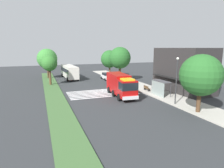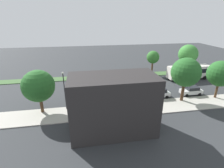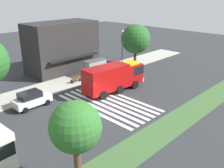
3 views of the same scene
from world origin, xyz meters
name	(u,v)px [view 2 (image 2 of 3)]	position (x,y,z in m)	size (l,w,h in m)	color
ground_plane	(126,88)	(0.00, 0.00, 0.00)	(120.00, 120.00, 0.00)	#2D3033
sidewalk	(139,108)	(0.00, 9.15, 0.07)	(60.00, 4.77, 0.14)	#ADA89E
median_strip	(118,76)	(0.00, -8.26, 0.07)	(60.00, 3.00, 0.14)	#3D6033
crosswalk	(118,88)	(1.72, 0.00, 0.01)	(5.85, 12.17, 0.01)	silver
fire_truck	(104,84)	(5.12, 2.11, 2.02)	(9.05, 3.22, 3.61)	#A50C0C
parked_car_west	(191,91)	(-12.07, 5.56, 0.89)	(4.25, 2.05, 1.73)	silver
parked_car_mid	(159,93)	(-5.07, 5.56, 0.94)	(4.30, 2.13, 1.85)	silver
transit_bus	(189,71)	(-16.82, -3.04, 2.03)	(10.98, 3.26, 3.41)	silver
bus_stop_shelter	(96,99)	(7.29, 8.10, 1.89)	(3.50, 1.40, 2.46)	#4C4C51
bench_near_shelter	(119,104)	(3.29, 8.12, 0.59)	(1.60, 0.50, 0.90)	#4C3823
street_lamp	(64,88)	(12.29, 7.36, 3.99)	(0.36, 0.36, 6.57)	#2D2D30
storefront_building	(113,105)	(5.48, 14.32, 3.98)	(11.19, 6.39, 7.96)	#282626
sidewalk_tree_far_west	(221,74)	(-15.79, 7.76, 4.96)	(4.78, 4.78, 7.22)	#513823
sidewalk_tree_west	(186,72)	(-8.71, 7.76, 5.59)	(5.15, 5.15, 8.05)	#47301E
sidewalk_tree_east	(38,86)	(16.11, 7.76, 4.72)	(5.03, 5.03, 7.12)	#47301E
median_tree_far_west	(188,54)	(-19.32, -8.26, 5.18)	(5.15, 5.15, 7.62)	#47301E
median_tree_west	(153,57)	(-9.25, -8.26, 4.68)	(3.31, 3.31, 6.25)	#513823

